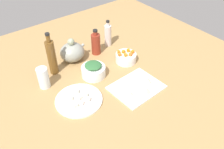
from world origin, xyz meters
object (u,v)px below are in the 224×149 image
plate_tofu (79,100)px  bottle_1 (108,35)px  teapot (72,52)px  bottle_0 (96,44)px  cutting_board (136,87)px  drinking_glass_0 (43,78)px  bowl_carrots (126,58)px  bowl_greens (93,71)px  bottle_2 (52,57)px

plate_tofu → bottle_1: size_ratio=1.33×
teapot → bottle_0: bearing=-9.8°
teapot → bottle_0: 17.24cm
cutting_board → teapot: bearing=107.5°
teapot → drinking_glass_0: (-26.61, -12.99, 0.10)cm
plate_tofu → bowl_carrots: (44.14, 12.25, 2.40)cm
bowl_greens → bowl_carrots: 25.38cm
teapot → plate_tofu: bearing=-115.9°
bottle_1 → cutting_board: bearing=-107.6°
bottle_1 → drinking_glass_0: 58.11cm
plate_tofu → teapot: teapot is taller
bottle_0 → drinking_glass_0: bottle_0 is taller
plate_tofu → teapot: bearing=64.1°
bowl_carrots → drinking_glass_0: 54.61cm
cutting_board → bottle_2: bottle_2 is taller
teapot → bottle_1: size_ratio=0.91×
plate_tofu → bottle_2: (1.07, 30.98, 11.24)cm
plate_tofu → bowl_greens: bowl_greens is taller
bottle_0 → bottle_2: bearing=-177.5°
bottle_2 → teapot: bearing=15.2°
bowl_carrots → bottle_2: size_ratio=0.49×
bottle_0 → drinking_glass_0: 44.70cm
bowl_carrots → teapot: teapot is taller
teapot → drinking_glass_0: 29.61cm
bowl_carrots → bottle_1: 24.43cm
bottle_0 → bottle_1: size_ratio=0.94×
teapot → bottle_0: (16.93, -2.93, 1.37)cm
cutting_board → bottle_0: 44.66cm
cutting_board → bowl_carrots: bowl_carrots is taller
cutting_board → plate_tofu: plate_tofu is taller
drinking_glass_0 → cutting_board: bearing=-39.3°
bottle_1 → drinking_glass_0: size_ratio=1.50×
plate_tofu → bowl_carrots: bearing=15.5°
plate_tofu → bowl_greens: size_ratio=1.76×
bowl_greens → bottle_1: 36.65cm
bowl_greens → drinking_glass_0: size_ratio=1.14×
bowl_greens → bowl_carrots: bowl_greens is taller
plate_tofu → drinking_glass_0: size_ratio=2.00×
cutting_board → drinking_glass_0: bearing=140.7°
bowl_greens → bottle_1: size_ratio=0.76×
bowl_carrots → drinking_glass_0: size_ratio=1.05×
cutting_board → bottle_2: size_ratio=1.02×
plate_tofu → drinking_glass_0: (-9.41, 22.37, 5.90)cm
bowl_greens → bottle_2: bottle_2 is taller
bowl_greens → bottle_2: (-17.71, 17.82, 8.59)cm
bottle_0 → bottle_2: 33.33cm
bowl_greens → bottle_2: 26.55cm
teapot → bottle_2: 17.56cm
bottle_0 → drinking_glass_0: size_ratio=1.41×
cutting_board → bottle_0: size_ratio=1.56×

